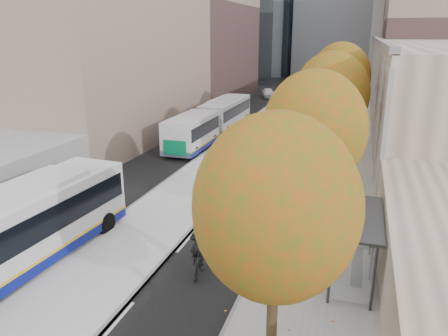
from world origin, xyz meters
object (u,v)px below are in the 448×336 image
at_px(cyclist, 198,257).
at_px(distant_car, 268,93).
at_px(bus_shelter, 361,227).
at_px(bus_far, 213,120).

xyz_separation_m(cyclist, distant_car, (-7.35, 48.04, -0.11)).
bearing_deg(bus_shelter, cyclist, -165.89).
relative_size(bus_far, distant_car, 4.19).
xyz_separation_m(bus_shelter, cyclist, (-5.82, -1.46, -1.40)).
bearing_deg(cyclist, bus_far, 96.53).
height_order(bus_shelter, bus_far, bus_far).
height_order(bus_shelter, distant_car, bus_shelter).
bearing_deg(distant_car, bus_far, -107.24).
distance_m(bus_shelter, cyclist, 6.17).
bearing_deg(cyclist, distant_car, 87.89).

